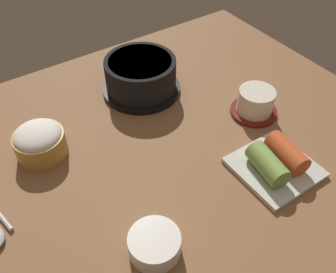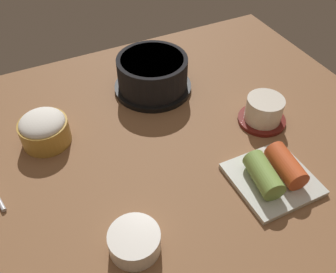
# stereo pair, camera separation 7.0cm
# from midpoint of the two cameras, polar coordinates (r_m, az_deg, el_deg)

# --- Properties ---
(dining_table) EXTENTS (1.00, 0.76, 0.02)m
(dining_table) POSITION_cam_midpoint_polar(r_m,az_deg,el_deg) (0.74, -4.89, -2.05)
(dining_table) COLOR brown
(dining_table) RESTS_ON ground
(stone_pot) EXTENTS (0.18, 0.18, 0.08)m
(stone_pot) POSITION_cam_midpoint_polar(r_m,az_deg,el_deg) (0.84, -6.69, 9.31)
(stone_pot) COLOR black
(stone_pot) RESTS_ON dining_table
(rice_bowl) EXTENTS (0.10, 0.10, 0.07)m
(rice_bowl) POSITION_cam_midpoint_polar(r_m,az_deg,el_deg) (0.74, -22.01, -0.82)
(rice_bowl) COLOR #B78C38
(rice_bowl) RESTS_ON dining_table
(tea_cup_with_saucer) EXTENTS (0.10, 0.10, 0.06)m
(tea_cup_with_saucer) POSITION_cam_midpoint_polar(r_m,az_deg,el_deg) (0.80, 11.02, 5.09)
(tea_cup_with_saucer) COLOR maroon
(tea_cup_with_saucer) RESTS_ON dining_table
(kimchi_plate) EXTENTS (0.14, 0.14, 0.05)m
(kimchi_plate) POSITION_cam_midpoint_polar(r_m,az_deg,el_deg) (0.69, 13.74, -4.08)
(kimchi_plate) COLOR silver
(kimchi_plate) RESTS_ON dining_table
(side_bowl_near) EXTENTS (0.08, 0.08, 0.04)m
(side_bowl_near) POSITION_cam_midpoint_polar(r_m,az_deg,el_deg) (0.58, -5.74, -16.55)
(side_bowl_near) COLOR white
(side_bowl_near) RESTS_ON dining_table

